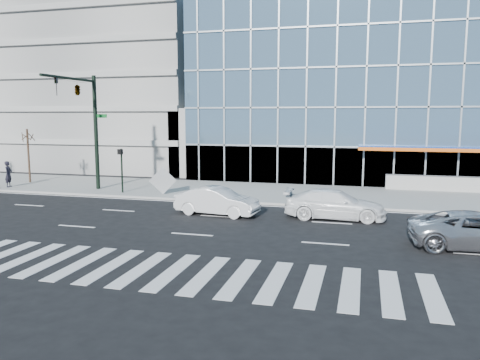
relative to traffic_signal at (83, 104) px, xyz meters
The scene contains 14 objects.
ground 13.41m from the traffic_signal, 22.56° to the right, with size 160.00×160.00×0.00m, color black.
sidewalk 13.03m from the traffic_signal, 17.33° to the left, with size 120.00×8.00×0.15m, color gray.
theatre_building 32.95m from the traffic_signal, 40.61° to the left, with size 42.00×26.00×15.00m, color #658AA9.
parking_garage 23.56m from the traffic_signal, 112.79° to the left, with size 24.00×24.00×20.00m, color gray.
ramp_block 14.68m from the traffic_signal, 69.59° to the left, with size 6.00×8.00×6.00m, color gray.
tower_backdrop 70.43m from the traffic_signal, 106.19° to the left, with size 14.00×14.00×48.00m, color gray.
traffic_signal is the anchor object (origin of this frame).
ped_signal_post 4.75m from the traffic_signal, ahead, with size 0.30×0.33×3.00m.
street_tree_near 7.96m from the traffic_signal, 157.29° to the left, with size 1.10×1.10×4.23m.
silver_suv 24.91m from the traffic_signal, 18.55° to the right, with size 2.50×5.41×1.50m, color silver.
white_suv 18.23m from the traffic_signal, 11.51° to the right, with size 2.13×5.25×1.52m, color white.
white_sedan 12.78m from the traffic_signal, 21.18° to the right, with size 1.59×4.56×1.50m, color silver.
pedestrian 8.51m from the traffic_signal, behind, with size 0.70×0.46×1.91m, color black.
tilted_panel 7.51m from the traffic_signal, ahead, with size 1.30×0.06×1.30m, color #A6A6A6.
Camera 1 is at (7.50, -23.49, 5.37)m, focal length 35.00 mm.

